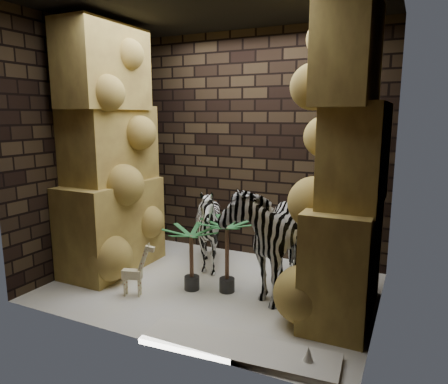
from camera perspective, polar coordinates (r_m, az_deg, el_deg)
The scene contains 14 objects.
floor at distance 4.74m, azimuth -1.69°, elevation -13.09°, with size 3.50×3.50×0.00m, color silver.
ceiling at distance 4.48m, azimuth -1.92°, elevation 24.75°, with size 3.50×3.50×0.00m, color black.
wall_back at distance 5.50m, azimuth 4.25°, elevation 6.36°, with size 3.50×3.50×0.00m, color black.
wall_front at distance 3.31m, azimuth -11.83°, elevation 3.32°, with size 3.50×3.50×0.00m, color black.
wall_left at distance 5.39m, azimuth -18.63°, elevation 5.75°, with size 3.00×3.00×0.00m, color black.
wall_right at distance 3.88m, azimuth 21.84°, elevation 3.84°, with size 3.00×3.00×0.00m, color black.
rock_pillar_left at distance 5.16m, azimuth -15.82°, elevation 5.70°, with size 0.68×1.30×3.00m, color gold, non-canonical shape.
rock_pillar_right at distance 3.92m, azimuth 17.02°, elevation 4.19°, with size 0.58×1.25×3.00m, color gold, non-canonical shape.
zebra_right at distance 4.49m, azimuth 6.25°, elevation -4.65°, with size 0.66×1.23×1.46m, color white.
zebra_left at distance 5.07m, azimuth -2.14°, elevation -5.56°, with size 0.88×1.09×0.99m, color white.
giraffe_toy at distance 4.53m, azimuth -12.75°, elevation -10.37°, with size 0.31×0.10×0.61m, color beige, non-canonical shape.
palm_front at distance 4.48m, azimuth 0.42°, elevation -8.88°, with size 0.36×0.36×0.83m, color #17421D, non-canonical shape.
palm_back at distance 4.56m, azimuth -4.56°, elevation -9.24°, with size 0.36×0.36×0.72m, color #17421D, non-canonical shape.
surfboard at distance 3.59m, azimuth 1.91°, elevation -20.99°, with size 1.64×0.40×0.05m, color white.
Camera 1 is at (2.00, -3.85, 1.91)m, focal length 32.73 mm.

